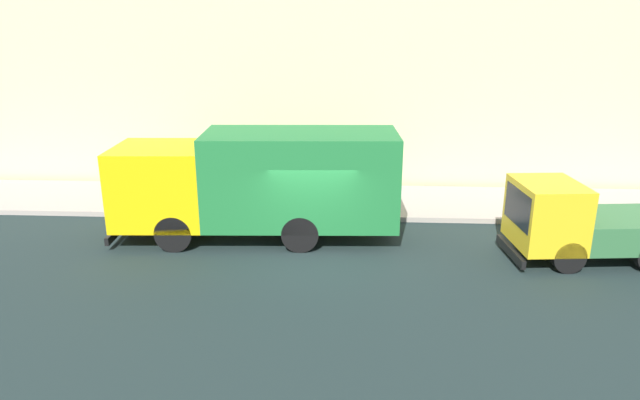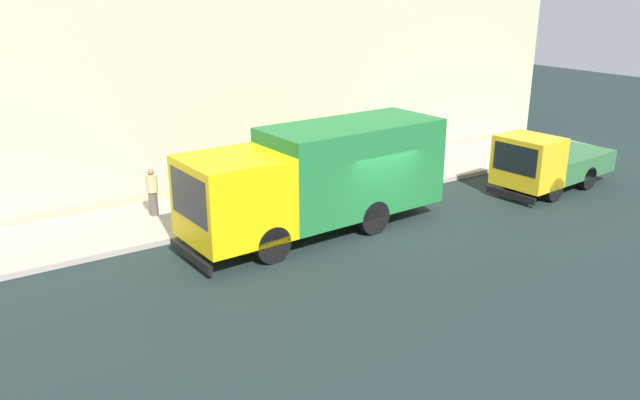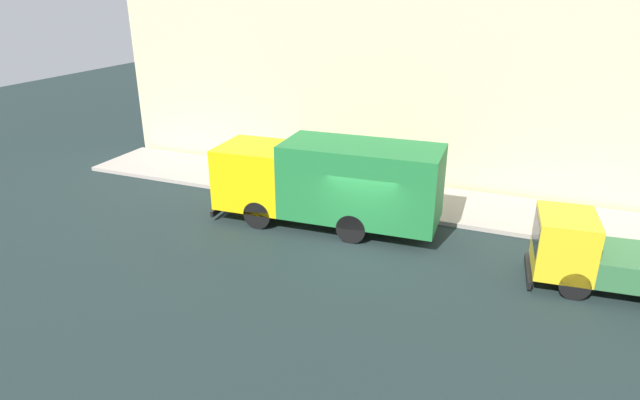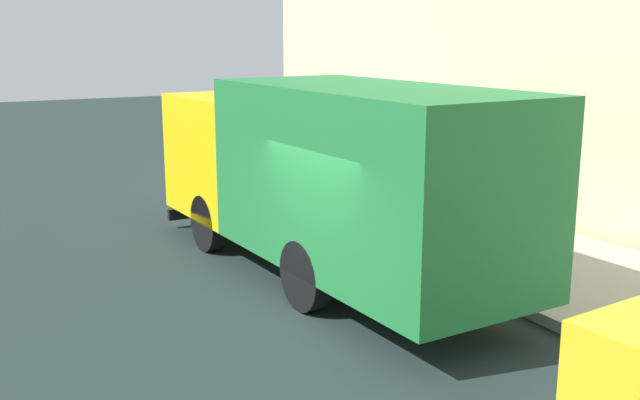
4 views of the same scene
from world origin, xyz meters
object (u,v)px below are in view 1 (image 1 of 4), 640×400
at_px(large_utility_truck, 260,181).
at_px(traffic_cone_orange, 184,196).
at_px(small_flatbed_truck, 589,223).
at_px(pedestrian_standing, 172,173).
at_px(pedestrian_walking, 234,171).

bearing_deg(large_utility_truck, traffic_cone_orange, 50.15).
height_order(small_flatbed_truck, traffic_cone_orange, small_flatbed_truck).
distance_m(small_flatbed_truck, pedestrian_standing, 14.35).
xyz_separation_m(large_utility_truck, pedestrian_walking, (3.91, 1.62, -0.76)).
bearing_deg(traffic_cone_orange, pedestrian_standing, 29.88).
xyz_separation_m(small_flatbed_truck, traffic_cone_orange, (3.50, 12.58, -0.52)).
distance_m(large_utility_truck, pedestrian_walking, 4.30).
height_order(pedestrian_walking, pedestrian_standing, pedestrian_walking).
height_order(large_utility_truck, pedestrian_walking, large_utility_truck).
xyz_separation_m(large_utility_truck, small_flatbed_truck, (-1.14, -9.45, -0.78)).
bearing_deg(traffic_cone_orange, pedestrian_walking, -44.19).
bearing_deg(pedestrian_standing, traffic_cone_orange, 82.94).
relative_size(small_flatbed_truck, pedestrian_standing, 3.46).
relative_size(small_flatbed_truck, pedestrian_walking, 3.18).
xyz_separation_m(pedestrian_walking, pedestrian_standing, (-0.03, 2.37, -0.08)).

